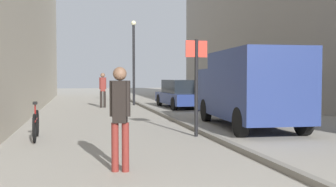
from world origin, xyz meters
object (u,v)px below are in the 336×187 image
Objects in this scene: pedestrian_mid_block at (103,88)px; lamp_post at (134,57)px; pedestrian_main_foreground at (120,111)px; delivery_van at (249,87)px; parked_car at (181,94)px; street_sign_post at (196,79)px; bicycle_leaning at (36,125)px.

lamp_post is at bearing -148.42° from pedestrian_mid_block.
pedestrian_mid_block is 0.38× the size of lamp_post.
delivery_van is at bearing -118.68° from pedestrian_main_foreground.
street_sign_post reaches higher than parked_car.
delivery_van is 10.46m from lamp_post.
pedestrian_main_foreground is 1.00× the size of bicycle_leaning.
delivery_van is 7.94m from parked_car.
street_sign_post is at bearing -9.04° from bicycle_leaning.
lamp_post reaches higher than delivery_van.
lamp_post is at bearing 66.96° from bicycle_leaning.
parked_car is 2.41× the size of bicycle_leaning.
delivery_van is 2.51m from street_sign_post.
street_sign_post is at bearing -89.91° from lamp_post.
street_sign_post is (1.83, -10.16, 0.50)m from pedestrian_mid_block.
parked_car is 3.70m from lamp_post.
bicycle_leaning is (-4.12, -10.93, -2.34)m from lamp_post.
pedestrian_mid_block is (0.56, 13.41, 0.02)m from pedestrian_main_foreground.
street_sign_post reaches higher than bicycle_leaning.
pedestrian_mid_block is at bearing 118.72° from delivery_van.
pedestrian_mid_block is at bearing -145.36° from lamp_post.
pedestrian_main_foreground is at bearing 52.26° from street_sign_post.
parked_car reaches higher than bicycle_leaning.
delivery_van reaches higher than bicycle_leaning.
pedestrian_main_foreground is at bearing -130.45° from delivery_van.
pedestrian_main_foreground is 6.42m from delivery_van.
bicycle_leaning is at bearing -168.18° from delivery_van.
bicycle_leaning is (-2.31, -9.67, -0.66)m from pedestrian_mid_block.
parked_car is at bearing 163.42° from pedestrian_mid_block.
pedestrian_mid_block is 0.34× the size of delivery_van.
lamp_post is (-0.02, 11.41, 1.18)m from street_sign_post.
lamp_post reaches higher than pedestrian_main_foreground.
bicycle_leaning is (-6.30, -8.71, -0.33)m from parked_car.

